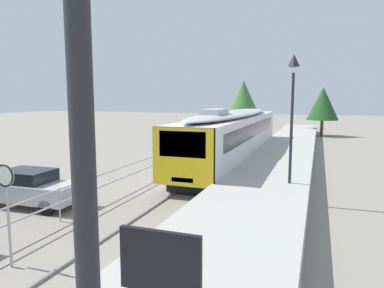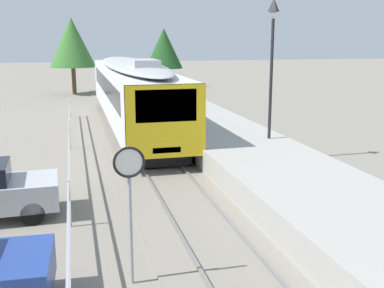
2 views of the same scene
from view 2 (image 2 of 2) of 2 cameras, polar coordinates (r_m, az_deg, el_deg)
The scene contains 9 objects.
ground_plane at distance 22.40m, azimuth -13.71°, elevation -0.02°, with size 160.00×160.00×0.00m, color gray.
track_rails at distance 22.60m, azimuth -6.10°, elevation 0.47°, with size 3.20×60.00×0.14m.
commuter_train at distance 25.67m, azimuth -7.33°, elevation 6.67°, with size 2.82×19.54×3.74m.
station_platform at distance 23.18m, azimuth 1.86°, elevation 1.90°, with size 3.90×60.00×0.90m, color #A8A59E.
platform_lamp_mid_platform at distance 18.53m, azimuth 9.69°, elevation 12.01°, with size 0.34×0.34×5.35m.
speed_limit_sign at distance 9.03m, azimuth -7.57°, elevation -4.49°, with size 0.61×0.10×2.81m.
carpark_fence at distance 12.49m, azimuth -14.64°, elevation -5.78°, with size 0.06×36.06×1.25m.
tree_behind_carpark at distance 42.41m, azimuth -14.31°, elevation 11.79°, with size 3.91×3.91×6.52m.
tree_behind_station_far at distance 47.00m, azimuth -3.41°, elevation 11.46°, with size 3.65×3.65×5.76m.
Camera 2 is at (-3.07, 0.12, 4.77)m, focal length 44.14 mm.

